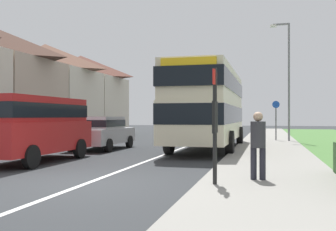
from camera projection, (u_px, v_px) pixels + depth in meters
ground_plane at (85, 184)px, 9.02m from camera, size 120.00×120.00×0.00m
lane_marking_centre at (169, 153)px, 16.77m from camera, size 0.14×60.00×0.01m
pavement_near_side at (271, 159)px, 13.80m from camera, size 3.20×68.00×0.12m
double_decker_bus at (209, 104)px, 18.50m from camera, size 2.80×10.08×3.70m
parked_van_red at (33, 124)px, 13.32m from camera, size 2.11×5.01×2.22m
parked_car_silver at (101, 131)px, 18.43m from camera, size 2.01×4.28×1.56m
pedestrian_at_stop at (258, 142)px, 8.89m from camera, size 0.34×0.34×1.67m
bus_stop_sign at (215, 118)px, 8.32m from camera, size 0.09×0.52×2.60m
cycle_route_sign at (276, 119)px, 23.79m from camera, size 0.44×0.08×2.52m
street_lamp_mid at (287, 74)px, 23.22m from camera, size 1.14×0.20×7.14m
house_terrace_far_side at (22, 88)px, 27.20m from camera, size 7.33×23.55×7.17m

